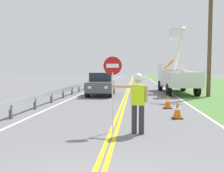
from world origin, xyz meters
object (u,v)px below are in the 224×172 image
(traffic_cone_lead, at_px, (177,110))
(flagger_worker, at_px, (138,99))
(stop_sign_paddle, at_px, (113,77))
(utility_bucket_truck, at_px, (176,76))
(traffic_cone_mid, at_px, (168,102))
(utility_pole_near, at_px, (210,31))
(oncoming_sedan_nearest, at_px, (101,84))

(traffic_cone_lead, bearing_deg, flagger_worker, -123.15)
(stop_sign_paddle, height_order, utility_bucket_truck, utility_bucket_truck)
(flagger_worker, relative_size, traffic_cone_mid, 2.61)
(flagger_worker, xyz_separation_m, utility_bucket_truck, (3.31, 13.35, 0.37))
(flagger_worker, height_order, utility_pole_near, utility_pole_near)
(utility_bucket_truck, relative_size, traffic_cone_lead, 9.85)
(utility_bucket_truck, distance_m, traffic_cone_mid, 8.65)
(traffic_cone_mid, bearing_deg, utility_pole_near, 57.13)
(stop_sign_paddle, xyz_separation_m, traffic_cone_mid, (2.31, 4.84, -1.37))
(flagger_worker, bearing_deg, traffic_cone_mid, 72.62)
(stop_sign_paddle, xyz_separation_m, utility_pole_near, (5.90, 10.39, 2.90))
(oncoming_sedan_nearest, distance_m, utility_pole_near, 8.65)
(traffic_cone_lead, bearing_deg, traffic_cone_mid, 91.03)
(utility_bucket_truck, relative_size, traffic_cone_mid, 9.85)
(utility_bucket_truck, bearing_deg, flagger_worker, -103.91)
(oncoming_sedan_nearest, height_order, utility_pole_near, utility_pole_near)
(utility_bucket_truck, distance_m, traffic_cone_lead, 11.10)
(utility_pole_near, bearing_deg, flagger_worker, -116.07)
(stop_sign_paddle, xyz_separation_m, utility_bucket_truck, (4.07, 13.24, -0.30))
(oncoming_sedan_nearest, bearing_deg, flagger_worker, -76.06)
(traffic_cone_mid, bearing_deg, oncoming_sedan_nearest, 126.30)
(traffic_cone_lead, bearing_deg, stop_sign_paddle, -135.24)
(flagger_worker, relative_size, utility_bucket_truck, 0.26)
(stop_sign_paddle, relative_size, utility_bucket_truck, 0.34)
(oncoming_sedan_nearest, xyz_separation_m, traffic_cone_lead, (4.24, -8.21, -0.50))
(utility_bucket_truck, distance_m, utility_pole_near, 4.66)
(stop_sign_paddle, bearing_deg, oncoming_sedan_nearest, 100.11)
(utility_bucket_truck, relative_size, oncoming_sedan_nearest, 1.65)
(flagger_worker, distance_m, traffic_cone_lead, 3.00)
(traffic_cone_lead, xyz_separation_m, traffic_cone_mid, (-0.04, 2.51, 0.00))
(flagger_worker, height_order, oncoming_sedan_nearest, flagger_worker)
(stop_sign_paddle, height_order, traffic_cone_lead, stop_sign_paddle)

